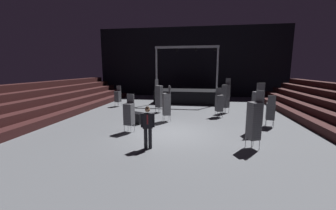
{
  "coord_description": "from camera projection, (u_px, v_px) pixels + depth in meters",
  "views": [
    {
      "loc": [
        1.39,
        -10.24,
        3.24
      ],
      "look_at": [
        -0.29,
        0.23,
        1.4
      ],
      "focal_mm": 22.43,
      "sensor_mm": 36.0,
      "label": 1
    }
  ],
  "objects": [
    {
      "name": "chair_stack_front_right",
      "position": [
        129.0,
        113.0,
        10.69
      ],
      "size": [
        0.51,
        0.51,
        1.96
      ],
      "rotation": [
        0.0,
        0.0,
        2.97
      ],
      "color": "#B2B5BA",
      "rests_on": "ground_plane"
    },
    {
      "name": "bleacher_bank_left",
      "position": [
        29.0,
        103.0,
        12.93
      ],
      "size": [
        3.75,
        24.0,
        2.25
      ],
      "rotation": [
        0.0,
        0.0,
        1.57
      ],
      "color": "black",
      "rests_on": "ground_plane"
    },
    {
      "name": "chair_stack_front_left",
      "position": [
        254.0,
        120.0,
        8.43
      ],
      "size": [
        0.58,
        0.58,
        2.39
      ],
      "rotation": [
        0.0,
        0.0,
        2.0
      ],
      "color": "#B2B5BA",
      "rests_on": "ground_plane"
    },
    {
      "name": "chair_stack_rear_left",
      "position": [
        257.0,
        108.0,
        10.64
      ],
      "size": [
        0.53,
        0.53,
        2.56
      ],
      "rotation": [
        0.0,
        0.0,
        0.25
      ],
      "color": "#B2B5BA",
      "rests_on": "ground_plane"
    },
    {
      "name": "chair_stack_mid_right",
      "position": [
        167.0,
        104.0,
        12.9
      ],
      "size": [
        0.57,
        0.57,
        2.22
      ],
      "rotation": [
        0.0,
        0.0,
        1.96
      ],
      "color": "#B2B5BA",
      "rests_on": "ground_plane"
    },
    {
      "name": "equipment_road_case",
      "position": [
        137.0,
        118.0,
        12.63
      ],
      "size": [
        1.07,
        0.91,
        0.63
      ],
      "primitive_type": "cube",
      "rotation": [
        0.0,
        0.0,
        -0.42
      ],
      "color": "black",
      "rests_on": "ground_plane"
    },
    {
      "name": "ground_plane",
      "position": [
        173.0,
        134.0,
        10.74
      ],
      "size": [
        22.0,
        30.0,
        0.1
      ],
      "primitive_type": "cube",
      "color": "#515459"
    },
    {
      "name": "stage_riser",
      "position": [
        187.0,
        95.0,
        20.4
      ],
      "size": [
        5.93,
        3.21,
        5.21
      ],
      "color": "black",
      "rests_on": "ground_plane"
    },
    {
      "name": "chair_stack_rear_centre",
      "position": [
        159.0,
        96.0,
        15.54
      ],
      "size": [
        0.56,
        0.56,
        2.48
      ],
      "rotation": [
        0.0,
        0.0,
        4.37
      ],
      "color": "#B2B5BA",
      "rests_on": "ground_plane"
    },
    {
      "name": "arena_end_wall",
      "position": [
        190.0,
        62.0,
        24.65
      ],
      "size": [
        22.0,
        0.3,
        8.0
      ],
      "primitive_type": "cube",
      "color": "black",
      "rests_on": "ground_plane"
    },
    {
      "name": "chair_stack_mid_left",
      "position": [
        118.0,
        96.0,
        18.13
      ],
      "size": [
        0.52,
        0.52,
        1.79
      ],
      "rotation": [
        0.0,
        0.0,
        2.93
      ],
      "color": "#B2B5BA",
      "rests_on": "ground_plane"
    },
    {
      "name": "chair_stack_aisle_left",
      "position": [
        270.0,
        111.0,
        11.77
      ],
      "size": [
        0.52,
        0.52,
        1.79
      ],
      "rotation": [
        0.0,
        0.0,
        6.07
      ],
      "color": "#B2B5BA",
      "rests_on": "ground_plane"
    },
    {
      "name": "man_with_tie",
      "position": [
        148.0,
        125.0,
        8.46
      ],
      "size": [
        0.57,
        0.3,
        1.77
      ],
      "rotation": [
        0.0,
        0.0,
        3.34
      ],
      "color": "black",
      "rests_on": "ground_plane"
    },
    {
      "name": "chair_stack_mid_centre",
      "position": [
        226.0,
        96.0,
        15.38
      ],
      "size": [
        0.62,
        0.62,
        2.56
      ],
      "rotation": [
        0.0,
        0.0,
        2.36
      ],
      "color": "#B2B5BA",
      "rests_on": "ground_plane"
    },
    {
      "name": "chair_stack_rear_right",
      "position": [
        219.0,
        103.0,
        14.11
      ],
      "size": [
        0.55,
        0.55,
        1.96
      ],
      "rotation": [
        0.0,
        0.0,
        3.46
      ],
      "color": "#B2B5BA",
      "rests_on": "ground_plane"
    }
  ]
}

